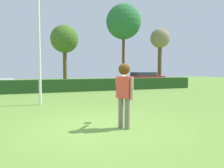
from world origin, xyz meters
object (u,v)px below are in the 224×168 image
(lamppost, at_px, (39,25))
(maple_tree, at_px, (124,22))
(frisbee, at_px, (125,75))
(parked_car_red, at_px, (144,78))
(person, at_px, (124,88))
(willow_tree, at_px, (160,40))
(oak_tree, at_px, (65,40))

(lamppost, bearing_deg, maple_tree, 52.15)
(frisbee, xyz_separation_m, maple_tree, (5.96, 14.82, 4.93))
(parked_car_red, bearing_deg, lamppost, -136.56)
(person, bearing_deg, maple_tree, 68.03)
(person, xyz_separation_m, willow_tree, (10.27, 15.03, 3.53))
(willow_tree, bearing_deg, frisbee, -124.87)
(frisbee, bearing_deg, willow_tree, 55.13)
(person, height_order, lamppost, lamppost)
(lamppost, distance_m, willow_tree, 16.10)
(parked_car_red, height_order, maple_tree, maple_tree)
(frisbee, relative_size, willow_tree, 0.04)
(maple_tree, bearing_deg, person, -111.97)
(lamppost, distance_m, maple_tree, 13.98)
(parked_car_red, xyz_separation_m, willow_tree, (2.24, 0.65, 3.95))
(person, relative_size, lamppost, 0.28)
(frisbee, xyz_separation_m, parked_car_red, (7.69, 13.61, -0.75))
(frisbee, bearing_deg, oak_tree, 88.83)
(person, bearing_deg, frisbee, 66.79)
(frisbee, xyz_separation_m, lamppost, (-2.44, 4.02, 2.08))
(parked_car_red, xyz_separation_m, maple_tree, (-1.73, 1.22, 5.68))
(person, distance_m, lamppost, 5.76)
(maple_tree, bearing_deg, oak_tree, 148.84)
(parked_car_red, distance_m, willow_tree, 4.59)
(oak_tree, bearing_deg, willow_tree, -22.43)
(willow_tree, bearing_deg, maple_tree, 171.86)
(lamppost, relative_size, maple_tree, 0.78)
(parked_car_red, bearing_deg, oak_tree, 147.89)
(oak_tree, bearing_deg, lamppost, -101.20)
(person, xyz_separation_m, oak_tree, (0.71, 18.98, 3.67))
(lamppost, bearing_deg, person, -66.33)
(person, height_order, oak_tree, oak_tree)
(parked_car_red, xyz_separation_m, oak_tree, (-7.32, 4.59, 4.09))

